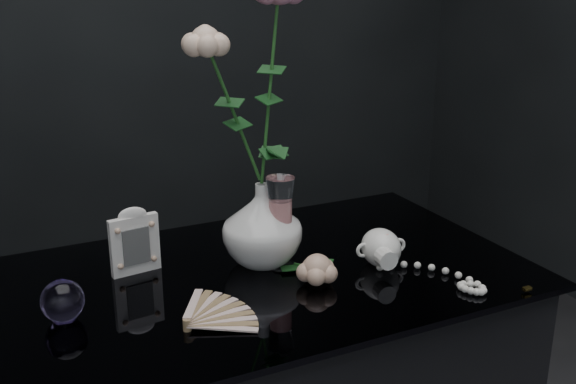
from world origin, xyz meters
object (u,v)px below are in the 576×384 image
picture_frame (134,240)px  paperweight (63,301)px  wine_glass (280,223)px  vase (262,224)px  pearl_jar (381,246)px  loose_rose (317,269)px

picture_frame → paperweight: 0.20m
wine_glass → picture_frame: size_ratio=1.36×
vase → pearl_jar: (0.20, -0.10, -0.04)m
wine_glass → loose_rose: wine_glass is taller
wine_glass → loose_rose: bearing=-74.3°
wine_glass → picture_frame: wine_glass is taller
wine_glass → vase: bearing=130.7°
pearl_jar → loose_rose: bearing=-165.0°
paperweight → pearl_jar: bearing=-3.9°
vase → loose_rose: bearing=-67.5°
vase → loose_rose: vase is taller
wine_glass → paperweight: 0.40m
vase → wine_glass: wine_glass is taller
vase → paperweight: bearing=-170.1°
wine_glass → paperweight: bearing=-174.7°
wine_glass → picture_frame: bearing=160.5°
paperweight → pearl_jar: size_ratio=0.26×
vase → picture_frame: bearing=165.0°
paperweight → loose_rose: paperweight is taller
wine_glass → paperweight: (-0.40, -0.04, -0.05)m
picture_frame → loose_rose: bearing=-40.7°
paperweight → pearl_jar: 0.57m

